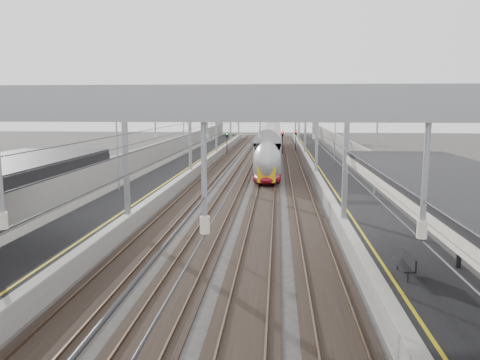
% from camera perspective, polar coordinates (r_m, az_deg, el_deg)
% --- Properties ---
extents(platform_left, '(4.00, 120.00, 1.00)m').
position_cam_1_polar(platform_left, '(50.95, -7.29, 1.20)').
color(platform_left, black).
rests_on(platform_left, ground).
extents(platform_right, '(4.00, 120.00, 1.00)m').
position_cam_1_polar(platform_right, '(50.15, 10.90, 0.98)').
color(platform_right, black).
rests_on(platform_right, ground).
extents(tracks, '(11.40, 140.00, 0.20)m').
position_cam_1_polar(tracks, '(49.98, 1.73, 0.59)').
color(tracks, black).
rests_on(tracks, ground).
extents(overhead_line, '(13.00, 140.00, 6.60)m').
position_cam_1_polar(overhead_line, '(56.07, 2.11, 7.75)').
color(overhead_line, gray).
rests_on(overhead_line, platform_left).
extents(overbridge, '(22.00, 2.20, 6.90)m').
position_cam_1_polar(overbridge, '(104.43, 3.32, 7.84)').
color(overbridge, gray).
rests_on(overbridge, ground).
extents(wall_left, '(0.30, 120.00, 3.20)m').
position_cam_1_polar(wall_left, '(51.57, -10.80, 2.43)').
color(wall_left, gray).
rests_on(wall_left, ground).
extents(wall_right, '(0.30, 120.00, 3.20)m').
position_cam_1_polar(wall_right, '(50.47, 14.55, 2.17)').
color(wall_right, gray).
rests_on(wall_right, ground).
extents(train, '(2.62, 47.80, 4.15)m').
position_cam_1_polar(train, '(63.98, 3.75, 4.21)').
color(train, maroon).
rests_on(train, ground).
extents(bench, '(0.50, 1.68, 0.86)m').
position_cam_1_polar(bench, '(18.88, 19.56, -9.44)').
color(bench, black).
rests_on(bench, platform_right).
extents(signal_green, '(0.32, 0.32, 3.48)m').
position_cam_1_polar(signal_green, '(70.80, -1.60, 4.98)').
color(signal_green, black).
rests_on(signal_green, ground).
extents(signal_red_near, '(0.32, 0.32, 3.48)m').
position_cam_1_polar(signal_red_near, '(73.61, 5.21, 5.10)').
color(signal_red_near, black).
rests_on(signal_red_near, ground).
extents(signal_red_far, '(0.32, 0.32, 3.48)m').
position_cam_1_polar(signal_red_far, '(77.59, 6.82, 5.27)').
color(signal_red_far, black).
rests_on(signal_red_far, ground).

